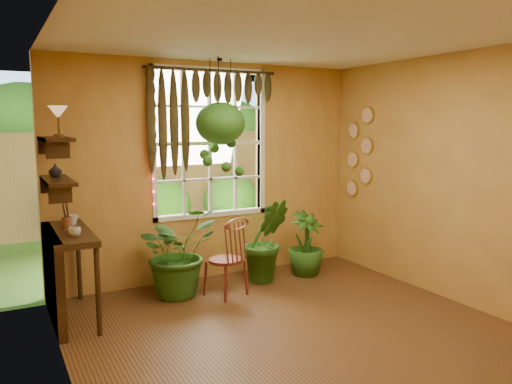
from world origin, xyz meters
TOP-DOWN VIEW (x-y plane):
  - floor at (0.00, 0.00)m, footprint 4.50×4.50m
  - ceiling at (0.00, 0.00)m, footprint 4.50×4.50m
  - wall_back at (0.00, 2.25)m, footprint 4.00×0.00m
  - wall_left at (-2.00, 0.00)m, footprint 0.00×4.50m
  - wall_right at (2.00, 0.00)m, footprint 0.00×4.50m
  - window at (0.00, 2.28)m, footprint 1.52×0.10m
  - valance_vine at (-0.08, 2.16)m, footprint 1.70×0.12m
  - string_lights at (-0.76, 2.19)m, footprint 0.03×0.03m
  - wall_plates at (1.98, 1.79)m, footprint 0.04×0.32m
  - counter_ledge at (-1.91, 1.60)m, footprint 0.40×1.20m
  - shelf_lower at (-1.88, 1.60)m, footprint 0.25×0.90m
  - shelf_upper at (-1.88, 1.60)m, footprint 0.25×0.90m
  - backyard at (0.24, 6.87)m, footprint 14.00×10.00m
  - windsor_chair at (-0.14, 1.47)m, footprint 0.50×0.51m
  - potted_plant_left at (-0.63, 1.76)m, footprint 1.15×1.08m
  - potted_plant_mid at (0.51, 1.74)m, footprint 0.67×0.59m
  - potted_plant_right at (1.09, 1.72)m, footprint 0.55×0.55m
  - hanging_basket at (-0.01, 1.93)m, footprint 0.59×0.59m
  - cup_a at (-1.78, 1.31)m, footprint 0.13×0.13m
  - cup_b at (-1.72, 1.88)m, footprint 0.13×0.13m
  - brush_jar at (-1.80, 1.68)m, footprint 0.10×0.10m
  - shelf_vase at (-1.87, 1.79)m, footprint 0.16×0.16m
  - tiffany_lamp at (-1.86, 1.42)m, footprint 0.17×0.17m

SIDE VIEW (x-z plane):
  - floor at x=0.00m, z-range 0.00..0.00m
  - windsor_chair at x=-0.14m, z-range -0.22..0.82m
  - potted_plant_right at x=1.09m, z-range 0.00..0.82m
  - potted_plant_left at x=-0.63m, z-range 0.00..1.03m
  - potted_plant_mid at x=0.51m, z-range 0.00..1.04m
  - counter_ledge at x=-1.91m, z-range 0.10..1.00m
  - cup_a at x=-1.78m, z-range 0.90..0.99m
  - cup_b at x=-1.72m, z-range 0.90..1.01m
  - brush_jar at x=-1.80m, z-range 0.86..1.22m
  - backyard at x=0.24m, z-range -4.72..7.28m
  - wall_back at x=0.00m, z-range -0.65..3.35m
  - wall_left at x=-2.00m, z-range -0.90..3.60m
  - wall_right at x=2.00m, z-range -0.90..3.60m
  - shelf_lower at x=-1.88m, z-range 1.38..1.42m
  - shelf_vase at x=-1.87m, z-range 1.42..1.55m
  - wall_plates at x=1.98m, z-range 1.00..2.10m
  - window at x=0.00m, z-range 0.77..2.63m
  - string_lights at x=-0.76m, z-range 0.98..2.52m
  - shelf_upper at x=-1.88m, z-range 1.78..1.82m
  - hanging_basket at x=-0.01m, z-range 1.18..2.58m
  - tiffany_lamp at x=-1.86m, z-range 1.89..2.17m
  - valance_vine at x=-0.08m, z-range 1.73..2.83m
  - ceiling at x=0.00m, z-range 2.70..2.70m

